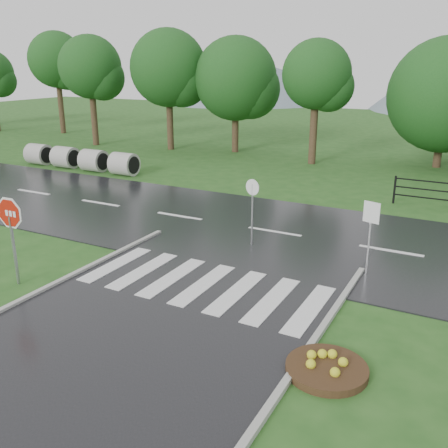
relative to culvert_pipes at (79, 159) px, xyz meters
The scene contains 9 objects.
ground 20.43m from the culvert_pipes, 47.25° to the right, with size 120.00×120.00×0.00m, color #23511B.
main_road 14.75m from the culvert_pipes, 19.83° to the right, with size 90.00×8.00×0.04m, color black.
crosswalk 17.10m from the culvert_pipes, 35.80° to the right, with size 6.50×2.80×0.02m.
treeline 17.39m from the culvert_pipes, 31.19° to the left, with size 83.20×5.20×10.00m.
culvert_pipes is the anchor object (origin of this frame).
stop_sign 15.43m from the culvert_pipes, 52.69° to the right, with size 1.16×0.08×2.60m.
flower_bed 21.77m from the culvert_pipes, 34.33° to the right, with size 1.61×1.61×0.32m.
reg_sign_small 19.03m from the culvert_pipes, 22.36° to the right, with size 0.47×0.15×2.18m.
reg_sign_round 15.19m from the culvert_pipes, 25.55° to the right, with size 0.51×0.14×2.24m.
Camera 1 is at (6.27, -5.59, 5.79)m, focal length 40.00 mm.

